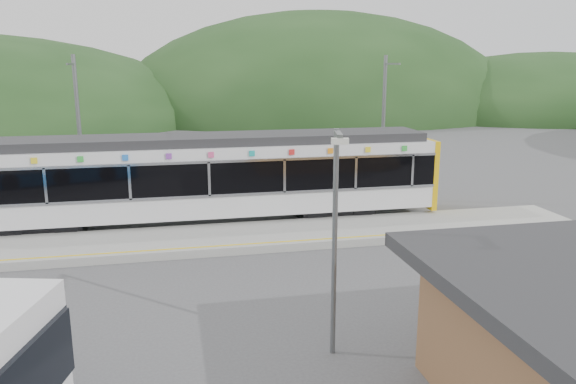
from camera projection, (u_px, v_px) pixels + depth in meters
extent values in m
plane|color=#4C4C4F|center=(275.00, 270.00, 18.42)|extent=(120.00, 120.00, 0.00)
ellipsoid|color=#1E3D19|center=(319.00, 115.00, 73.12)|extent=(52.00, 39.00, 26.00)
ellipsoid|color=#1E3D19|center=(545.00, 115.00, 73.26)|extent=(44.00, 33.00, 16.00)
cube|color=#9E9E99|center=(259.00, 236.00, 21.53)|extent=(26.00, 3.20, 0.30)
cube|color=yellow|center=(264.00, 243.00, 20.26)|extent=(26.00, 0.10, 0.01)
cube|color=black|center=(44.00, 226.00, 22.41)|extent=(3.20, 2.20, 0.56)
cube|color=black|center=(333.00, 210.00, 24.83)|extent=(3.20, 2.20, 0.56)
cube|color=silver|center=(195.00, 200.00, 23.45)|extent=(20.00, 2.90, 0.92)
cube|color=black|center=(194.00, 172.00, 23.18)|extent=(20.00, 2.96, 1.45)
cube|color=silver|center=(197.00, 197.00, 21.91)|extent=(20.00, 0.05, 0.10)
cube|color=silver|center=(196.00, 163.00, 21.60)|extent=(20.00, 0.05, 0.10)
cube|color=silver|center=(194.00, 150.00, 22.97)|extent=(20.00, 2.90, 0.45)
cube|color=#2D2D30|center=(193.00, 140.00, 22.88)|extent=(19.40, 2.50, 0.36)
cube|color=#ECB50C|center=(421.00, 171.00, 25.30)|extent=(0.24, 2.92, 3.00)
cube|color=silver|center=(45.00, 186.00, 20.64)|extent=(0.10, 0.05, 1.35)
cube|color=silver|center=(130.00, 182.00, 21.25)|extent=(0.10, 0.05, 1.35)
cube|color=silver|center=(209.00, 179.00, 21.86)|extent=(0.10, 0.05, 1.35)
cube|color=silver|center=(285.00, 176.00, 22.46)|extent=(0.10, 0.05, 1.35)
cube|color=silver|center=(356.00, 173.00, 23.07)|extent=(0.10, 0.05, 1.35)
cube|color=silver|center=(412.00, 171.00, 23.57)|extent=(0.10, 0.05, 1.35)
cube|color=yellow|center=(34.00, 161.00, 20.38)|extent=(0.22, 0.04, 0.22)
cube|color=green|center=(80.00, 159.00, 20.70)|extent=(0.22, 0.04, 0.22)
cube|color=blue|center=(125.00, 158.00, 21.02)|extent=(0.22, 0.04, 0.22)
cube|color=purple|center=(169.00, 156.00, 21.35)|extent=(0.22, 0.04, 0.22)
cube|color=#E54C8C|center=(211.00, 155.00, 21.67)|extent=(0.22, 0.04, 0.22)
cube|color=#19A5A5|center=(252.00, 153.00, 21.99)|extent=(0.22, 0.04, 0.22)
cube|color=red|center=(292.00, 152.00, 22.32)|extent=(0.22, 0.04, 0.22)
cube|color=orange|center=(330.00, 151.00, 22.64)|extent=(0.22, 0.04, 0.22)
cube|color=yellow|center=(368.00, 150.00, 22.96)|extent=(0.22, 0.04, 0.22)
cube|color=green|center=(405.00, 148.00, 23.29)|extent=(0.22, 0.04, 0.22)
cylinder|color=slate|center=(80.00, 137.00, 24.41)|extent=(0.18, 0.18, 7.00)
cube|color=slate|center=(71.00, 64.00, 22.95)|extent=(0.08, 1.80, 0.08)
cylinder|color=slate|center=(383.00, 129.00, 27.24)|extent=(0.18, 0.18, 7.00)
cube|color=slate|center=(392.00, 64.00, 25.78)|extent=(0.08, 1.80, 0.08)
cylinder|color=slate|center=(334.00, 246.00, 12.62)|extent=(0.12, 0.12, 5.28)
cube|color=slate|center=(342.00, 135.00, 11.66)|extent=(0.30, 0.89, 0.12)
cube|color=silver|center=(348.00, 141.00, 11.30)|extent=(0.38, 0.25, 0.12)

